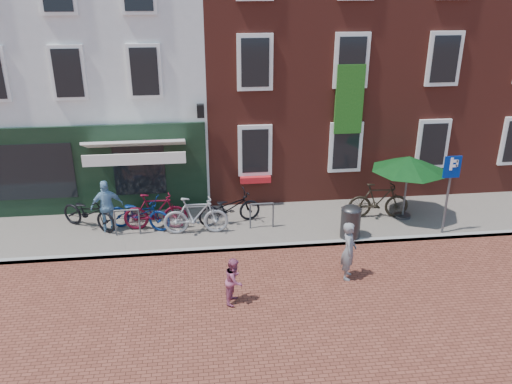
{
  "coord_description": "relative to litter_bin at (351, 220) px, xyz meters",
  "views": [
    {
      "loc": [
        -1.35,
        -13.0,
        7.31
      ],
      "look_at": [
        0.33,
        1.2,
        1.29
      ],
      "focal_mm": 36.68,
      "sensor_mm": 36.0,
      "label": 1
    }
  ],
  "objects": [
    {
      "name": "litter_bin",
      "position": [
        0.0,
        0.0,
        0.0
      ],
      "size": [
        0.58,
        0.58,
        1.07
      ],
      "color": "#303032",
      "rests_on": "sidewalk"
    },
    {
      "name": "ground",
      "position": [
        -3.0,
        -0.3,
        -0.65
      ],
      "size": [
        80.0,
        80.0,
        0.0
      ],
      "primitive_type": "plane",
      "color": "brown"
    },
    {
      "name": "building_stucco",
      "position": [
        -8.0,
        6.7,
        3.85
      ],
      "size": [
        8.0,
        8.0,
        9.0
      ],
      "primitive_type": "cube",
      "color": "silver",
      "rests_on": "ground"
    },
    {
      "name": "bicycle_0",
      "position": [
        -7.7,
        1.49,
        -0.03
      ],
      "size": [
        2.04,
        1.63,
        1.04
      ],
      "primitive_type": "imported",
      "rotation": [
        0.0,
        0.0,
        1.01
      ],
      "color": "black",
      "rests_on": "sidewalk"
    },
    {
      "name": "building_brick_mid",
      "position": [
        -1.0,
        6.7,
        4.35
      ],
      "size": [
        6.0,
        8.0,
        10.0
      ],
      "primitive_type": "cube",
      "color": "maroon",
      "rests_on": "ground"
    },
    {
      "name": "cafe_person",
      "position": [
        -7.1,
        1.25,
        0.25
      ],
      "size": [
        1.01,
        0.62,
        1.61
      ],
      "primitive_type": "imported",
      "rotation": [
        0.0,
        0.0,
        3.4
      ],
      "color": "#72A0C1",
      "rests_on": "sidewalk"
    },
    {
      "name": "bicycle_4",
      "position": [
        -3.45,
        1.35,
        -0.03
      ],
      "size": [
        2.09,
        1.13,
        1.04
      ],
      "primitive_type": "imported",
      "rotation": [
        0.0,
        0.0,
        1.81
      ],
      "color": "black",
      "rests_on": "sidewalk"
    },
    {
      "name": "building_brick_right",
      "position": [
        5.0,
        6.7,
        4.35
      ],
      "size": [
        6.0,
        8.0,
        10.0
      ],
      "primitive_type": "cube",
      "color": "maroon",
      "rests_on": "ground"
    },
    {
      "name": "parasol",
      "position": [
        2.06,
        1.12,
        1.35
      ],
      "size": [
        2.28,
        2.28,
        2.14
      ],
      "color": "#4C4C4F",
      "rests_on": "sidewalk"
    },
    {
      "name": "woman",
      "position": [
        -0.64,
        -1.99,
        0.13
      ],
      "size": [
        0.52,
        0.65,
        1.56
      ],
      "primitive_type": "imported",
      "rotation": [
        0.0,
        0.0,
        1.28
      ],
      "color": "slate",
      "rests_on": "ground"
    },
    {
      "name": "bicycle_2",
      "position": [
        -6.19,
        1.26,
        -0.03
      ],
      "size": [
        2.1,
        1.28,
        1.04
      ],
      "primitive_type": "imported",
      "rotation": [
        0.0,
        0.0,
        1.25
      ],
      "color": "navy",
      "rests_on": "sidewalk"
    },
    {
      "name": "bicycle_3",
      "position": [
        -4.49,
        0.77,
        0.03
      ],
      "size": [
        1.94,
        0.61,
        1.15
      ],
      "primitive_type": "imported",
      "rotation": [
        0.0,
        0.0,
        1.54
      ],
      "color": "gray",
      "rests_on": "sidewalk"
    },
    {
      "name": "bicycle_1",
      "position": [
        -5.69,
        1.19,
        0.03
      ],
      "size": [
        1.94,
        0.61,
        1.15
      ],
      "primitive_type": "imported",
      "rotation": [
        0.0,
        0.0,
        1.54
      ],
      "color": "#4F0718",
      "rests_on": "sidewalk"
    },
    {
      "name": "boy",
      "position": [
        -3.62,
        -2.74,
        -0.07
      ],
      "size": [
        0.61,
        0.69,
        1.17
      ],
      "primitive_type": "imported",
      "rotation": [
        0.0,
        0.0,
        1.22
      ],
      "color": "#9F4968",
      "rests_on": "ground"
    },
    {
      "name": "bicycle_5",
      "position": [
        1.25,
        1.21,
        0.03
      ],
      "size": [
        1.96,
        0.69,
        1.15
      ],
      "primitive_type": "imported",
      "rotation": [
        0.0,
        0.0,
        1.49
      ],
      "color": "black",
      "rests_on": "sidewalk"
    },
    {
      "name": "sidewalk",
      "position": [
        -2.0,
        1.2,
        -0.6
      ],
      "size": [
        24.0,
        3.0,
        0.1
      ],
      "primitive_type": "cube",
      "color": "slate",
      "rests_on": "ground"
    },
    {
      "name": "parking_sign",
      "position": [
        2.84,
        -0.06,
        1.1
      ],
      "size": [
        0.5,
        0.08,
        2.43
      ],
      "color": "#4C4C4F",
      "rests_on": "sidewalk"
    }
  ]
}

